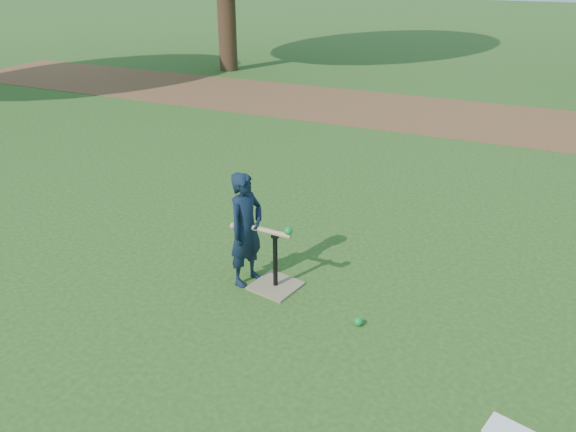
% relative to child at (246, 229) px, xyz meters
% --- Properties ---
extents(ground, '(80.00, 80.00, 0.00)m').
position_rel_child_xyz_m(ground, '(0.20, -0.29, -0.58)').
color(ground, '#285116').
rests_on(ground, ground).
extents(dirt_strip, '(24.00, 3.00, 0.01)m').
position_rel_child_xyz_m(dirt_strip, '(0.20, 7.21, -0.58)').
color(dirt_strip, brown).
rests_on(dirt_strip, ground).
extents(child, '(0.36, 0.48, 1.16)m').
position_rel_child_xyz_m(child, '(0.00, 0.00, 0.00)').
color(child, '#101E31').
rests_on(child, ground).
extents(wiffle_ball_ground, '(0.08, 0.08, 0.08)m').
position_rel_child_xyz_m(wiffle_ball_ground, '(1.25, -0.26, -0.54)').
color(wiffle_ball_ground, '#0D9636').
rests_on(wiffle_ball_ground, ground).
extents(clipboard, '(0.35, 0.30, 0.01)m').
position_rel_child_xyz_m(clipboard, '(2.59, -1.01, -0.58)').
color(clipboard, white).
rests_on(clipboard, ground).
extents(batting_tee, '(0.51, 0.51, 0.61)m').
position_rel_child_xyz_m(batting_tee, '(0.30, 0.01, -0.47)').
color(batting_tee, '#94805E').
rests_on(batting_tee, ground).
extents(swing_action, '(0.65, 0.12, 0.12)m').
position_rel_child_xyz_m(swing_action, '(0.21, -0.01, 0.05)').
color(swing_action, tan).
rests_on(swing_action, ground).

